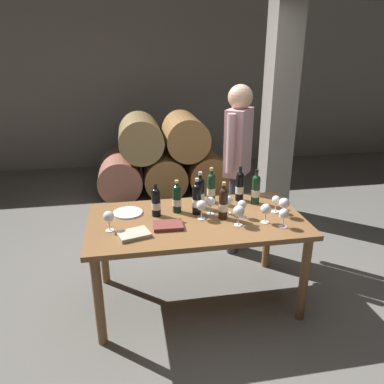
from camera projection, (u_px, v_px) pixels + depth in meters
name	position (u px, v px, depth m)	size (l,w,h in m)	color
ground_plane	(196.00, 298.00, 3.25)	(14.00, 14.00, 0.00)	#66635E
cellar_back_wall	(152.00, 85.00, 6.60)	(10.00, 0.24, 2.80)	gray
barrel_stack	(163.00, 158.00, 5.45)	(1.86, 0.90, 1.15)	#935A48
stone_pillar	(279.00, 113.00, 4.46)	(0.32, 0.32, 2.60)	gray
dining_table	(196.00, 229.00, 3.00)	(1.70, 0.90, 0.76)	brown
wine_bottle_0	(156.00, 202.00, 2.98)	(0.07, 0.07, 0.28)	black
wine_bottle_1	(200.00, 193.00, 3.13)	(0.07, 0.07, 0.32)	black
wine_bottle_2	(197.00, 199.00, 3.02)	(0.07, 0.07, 0.30)	black
wine_bottle_3	(240.00, 186.00, 3.28)	(0.07, 0.07, 0.31)	black
wine_bottle_4	(256.00, 189.00, 3.22)	(0.07, 0.07, 0.31)	#19381E
wine_bottle_5	(177.00, 198.00, 3.05)	(0.07, 0.07, 0.28)	black
wine_bottle_6	(211.00, 188.00, 3.24)	(0.07, 0.07, 0.31)	#19381E
wine_bottle_7	(223.00, 203.00, 2.94)	(0.07, 0.07, 0.30)	black
wine_glass_0	(242.00, 205.00, 2.96)	(0.07, 0.07, 0.15)	white
wine_glass_1	(202.00, 206.00, 2.93)	(0.08, 0.08, 0.16)	white
wine_glass_2	(266.00, 210.00, 2.87)	(0.08, 0.08, 0.16)	white
wine_glass_3	(109.00, 217.00, 2.74)	(0.08, 0.08, 0.16)	white
wine_glass_4	(239.00, 212.00, 2.82)	(0.09, 0.09, 0.16)	white
wine_glass_5	(284.00, 214.00, 2.80)	(0.07, 0.07, 0.15)	white
wine_glass_6	(276.00, 201.00, 3.05)	(0.07, 0.07, 0.14)	white
wine_glass_7	(284.00, 204.00, 2.97)	(0.08, 0.08, 0.16)	white
wine_glass_8	(228.00, 201.00, 3.02)	(0.08, 0.08, 0.16)	white
wine_glass_9	(210.00, 202.00, 3.01)	(0.08, 0.08, 0.15)	white
tasting_notebook	(134.00, 234.00, 2.69)	(0.22, 0.16, 0.03)	#B2A893
leather_ledger	(168.00, 226.00, 2.82)	(0.22, 0.16, 0.03)	brown
serving_plate	(128.00, 213.00, 3.06)	(0.24, 0.24, 0.01)	white
sommelier_presenting	(238.00, 156.00, 3.65)	(0.33, 0.41, 1.72)	#383842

